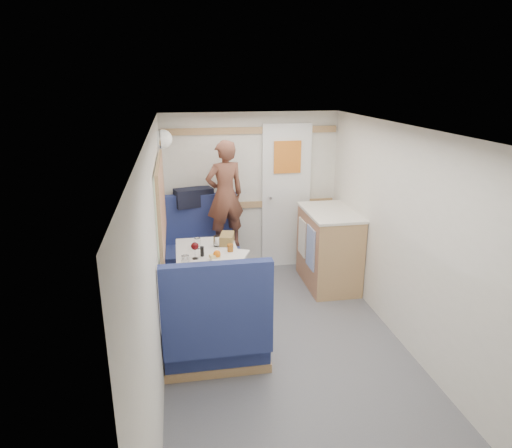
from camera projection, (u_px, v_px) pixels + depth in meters
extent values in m
plane|color=#515156|center=(293.00, 366.00, 3.96)|extent=(4.50, 4.50, 0.00)
plane|color=silver|center=(300.00, 134.00, 3.35)|extent=(4.50, 4.50, 0.00)
cube|color=silver|center=(251.00, 193.00, 5.76)|extent=(2.20, 0.02, 2.00)
cube|color=silver|center=(156.00, 269.00, 3.47)|extent=(0.02, 4.50, 2.00)
cube|color=silver|center=(423.00, 251.00, 3.84)|extent=(0.02, 4.50, 2.00)
cube|color=#986244|center=(251.00, 205.00, 5.79)|extent=(2.15, 0.02, 0.08)
cube|color=#986244|center=(251.00, 130.00, 5.51)|extent=(2.15, 0.02, 0.08)
cube|color=#93A087|center=(160.00, 203.00, 4.34)|extent=(0.04, 1.30, 0.72)
cube|color=white|center=(286.00, 197.00, 5.83)|extent=(0.62, 0.04, 1.86)
cube|color=orange|center=(287.00, 157.00, 5.64)|extent=(0.34, 0.03, 0.40)
cylinder|color=silver|center=(270.00, 197.00, 5.74)|extent=(0.04, 0.10, 0.04)
cube|color=white|center=(207.00, 254.00, 4.58)|extent=(0.62, 0.92, 0.04)
cylinder|color=silver|center=(209.00, 286.00, 4.69)|extent=(0.08, 0.08, 0.66)
cylinder|color=silver|center=(210.00, 315.00, 4.79)|extent=(0.36, 0.36, 0.03)
cube|color=navy|center=(204.00, 267.00, 5.47)|extent=(0.88, 0.50, 0.45)
cube|color=navy|center=(201.00, 226.00, 5.61)|extent=(0.88, 0.10, 0.80)
cube|color=#986244|center=(204.00, 281.00, 5.53)|extent=(0.90, 0.52, 0.08)
cube|color=navy|center=(216.00, 338.00, 3.97)|extent=(0.88, 0.50, 0.45)
cube|color=navy|center=(218.00, 310.00, 3.58)|extent=(0.88, 0.10, 0.80)
cube|color=#986244|center=(216.00, 356.00, 4.03)|extent=(0.90, 0.52, 0.08)
cube|color=#986244|center=(200.00, 207.00, 5.57)|extent=(0.90, 0.14, 0.04)
sphere|color=white|center=(163.00, 139.00, 4.99)|extent=(0.20, 0.20, 0.20)
cube|color=#986244|center=(329.00, 249.00, 5.41)|extent=(0.54, 0.90, 0.90)
cube|color=silver|center=(331.00, 212.00, 5.27)|extent=(0.56, 0.92, 0.03)
cube|color=#5972B2|center=(311.00, 248.00, 5.17)|extent=(0.01, 0.30, 0.48)
cube|color=silver|center=(302.00, 237.00, 5.50)|extent=(0.01, 0.28, 0.44)
imported|color=brown|center=(225.00, 195.00, 5.30)|extent=(0.53, 0.42, 1.28)
cube|color=black|center=(194.00, 197.00, 5.52)|extent=(0.49, 0.33, 0.22)
cube|color=white|center=(231.00, 256.00, 4.44)|extent=(0.41, 0.46, 0.02)
sphere|color=#D65509|center=(217.00, 254.00, 4.38)|extent=(0.07, 0.07, 0.07)
cube|color=#ECE288|center=(215.00, 256.00, 4.38)|extent=(0.11, 0.09, 0.03)
cylinder|color=white|center=(195.00, 258.00, 4.41)|extent=(0.06, 0.06, 0.01)
cylinder|color=white|center=(195.00, 253.00, 4.39)|extent=(0.01, 0.01, 0.10)
sphere|color=#42070A|center=(195.00, 246.00, 4.37)|extent=(0.08, 0.08, 0.08)
cylinder|color=white|center=(185.00, 262.00, 4.19)|extent=(0.07, 0.07, 0.12)
cylinder|color=white|center=(197.00, 243.00, 4.66)|extent=(0.07, 0.07, 0.11)
cylinder|color=white|center=(217.00, 241.00, 4.72)|extent=(0.07, 0.07, 0.11)
cylinder|color=#935015|center=(230.00, 249.00, 4.53)|extent=(0.06, 0.06, 0.09)
cylinder|color=black|center=(202.00, 251.00, 4.46)|extent=(0.04, 0.04, 0.10)
cube|color=brown|center=(227.00, 239.00, 4.81)|extent=(0.19, 0.27, 0.10)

